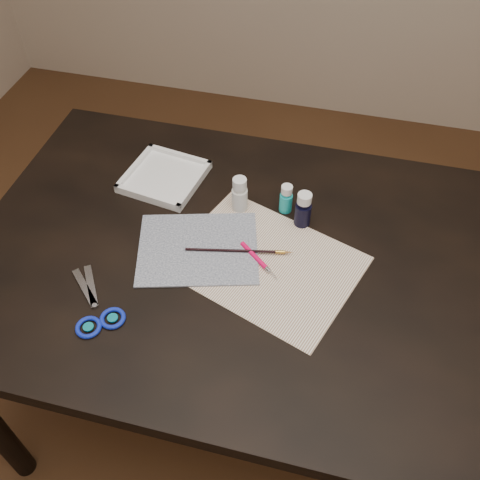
% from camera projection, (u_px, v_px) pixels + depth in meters
% --- Properties ---
extents(ground, '(3.50, 3.50, 0.02)m').
position_uv_depth(ground, '(240.00, 397.00, 1.83)').
color(ground, '#422614').
rests_on(ground, ground).
extents(table, '(1.30, 0.90, 0.75)m').
position_uv_depth(table, '(240.00, 338.00, 1.54)').
color(table, black).
rests_on(table, ground).
extents(paper, '(0.49, 0.43, 0.00)m').
position_uv_depth(paper, '(266.00, 263.00, 1.25)').
color(paper, white).
rests_on(paper, table).
extents(canvas, '(0.33, 0.29, 0.00)m').
position_uv_depth(canvas, '(198.00, 248.00, 1.27)').
color(canvas, '#17213D').
rests_on(canvas, paper).
extents(paint_bottle_white, '(0.05, 0.05, 0.10)m').
position_uv_depth(paint_bottle_white, '(240.00, 194.00, 1.33)').
color(paint_bottle_white, silver).
rests_on(paint_bottle_white, table).
extents(paint_bottle_cyan, '(0.04, 0.04, 0.08)m').
position_uv_depth(paint_bottle_cyan, '(286.00, 198.00, 1.33)').
color(paint_bottle_cyan, '#19ABB1').
rests_on(paint_bottle_cyan, table).
extents(paint_bottle_navy, '(0.04, 0.04, 0.10)m').
position_uv_depth(paint_bottle_navy, '(303.00, 209.00, 1.30)').
color(paint_bottle_navy, black).
rests_on(paint_bottle_navy, table).
extents(paintbrush, '(0.25, 0.06, 0.01)m').
position_uv_depth(paintbrush, '(239.00, 251.00, 1.26)').
color(paintbrush, black).
rests_on(paintbrush, canvas).
extents(craft_knife, '(0.11, 0.10, 0.01)m').
position_uv_depth(craft_knife, '(260.00, 261.00, 1.24)').
color(craft_knife, '#F20751').
rests_on(craft_knife, paper).
extents(scissors, '(0.23, 0.23, 0.01)m').
position_uv_depth(scissors, '(89.00, 301.00, 1.17)').
color(scissors, silver).
rests_on(scissors, table).
extents(palette_tray, '(0.22, 0.22, 0.02)m').
position_uv_depth(palette_tray, '(164.00, 176.00, 1.43)').
color(palette_tray, white).
rests_on(palette_tray, table).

